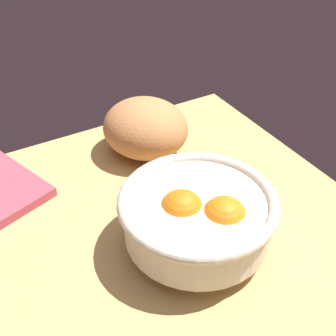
# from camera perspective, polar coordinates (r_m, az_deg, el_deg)

# --- Properties ---
(ground_plane) EXTENTS (0.75, 0.62, 0.03)m
(ground_plane) POSITION_cam_1_polar(r_m,az_deg,el_deg) (0.67, 1.93, -12.09)
(ground_plane) COLOR tan
(fruit_bowl) EXTENTS (0.21, 0.21, 0.10)m
(fruit_bowl) POSITION_cam_1_polar(r_m,az_deg,el_deg) (0.63, 3.68, -5.80)
(fruit_bowl) COLOR silver
(fruit_bowl) RESTS_ON ground
(bread_loaf) EXTENTS (0.20, 0.20, 0.10)m
(bread_loaf) POSITION_cam_1_polar(r_m,az_deg,el_deg) (0.82, -2.77, 4.88)
(bread_loaf) COLOR #CA834C
(bread_loaf) RESTS_ON ground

